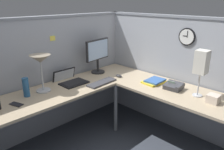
# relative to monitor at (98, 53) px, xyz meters

# --- Properties ---
(ground_plane) EXTENTS (6.80, 6.80, 0.00)m
(ground_plane) POSITION_rel_monitor_xyz_m (-0.27, -0.64, -1.02)
(ground_plane) COLOR #383D47
(cubicle_wall_back) EXTENTS (2.57, 0.12, 1.58)m
(cubicle_wall_back) POSITION_rel_monitor_xyz_m (-0.64, 0.23, -0.23)
(cubicle_wall_back) COLOR #999EA8
(cubicle_wall_back) RESTS_ON ground
(cubicle_wall_right) EXTENTS (0.12, 2.37, 1.58)m
(cubicle_wall_right) POSITION_rel_monitor_xyz_m (0.60, -0.90, -0.23)
(cubicle_wall_right) COLOR #999EA8
(cubicle_wall_right) RESTS_ON ground
(desk) EXTENTS (2.35, 2.15, 0.73)m
(desk) POSITION_rel_monitor_xyz_m (-0.42, -0.69, -0.39)
(desk) COLOR tan
(desk) RESTS_ON ground
(monitor) EXTENTS (0.46, 0.20, 0.50)m
(monitor) POSITION_rel_monitor_xyz_m (0.00, 0.00, 0.00)
(monitor) COLOR #232326
(monitor) RESTS_ON desk
(laptop) EXTENTS (0.35, 0.39, 0.22)m
(laptop) POSITION_rel_monitor_xyz_m (-0.53, -0.03, -0.27)
(laptop) COLOR black
(laptop) RESTS_ON desk
(keyboard) EXTENTS (0.44, 0.17, 0.02)m
(keyboard) POSITION_rel_monitor_xyz_m (-0.27, -0.38, -0.28)
(keyboard) COLOR #38383D
(keyboard) RESTS_ON desk
(computer_mouse) EXTENTS (0.06, 0.10, 0.03)m
(computer_mouse) POSITION_rel_monitor_xyz_m (0.07, -0.36, -0.28)
(computer_mouse) COLOR #232326
(computer_mouse) RESTS_ON desk
(desk_lamp_dome) EXTENTS (0.24, 0.24, 0.44)m
(desk_lamp_dome) POSITION_rel_monitor_xyz_m (-0.94, -0.07, 0.07)
(desk_lamp_dome) COLOR #B7BABF
(desk_lamp_dome) RESTS_ON desk
(cell_phone) EXTENTS (0.11, 0.16, 0.01)m
(cell_phone) POSITION_rel_monitor_xyz_m (-1.32, -0.20, -0.29)
(cell_phone) COLOR black
(cell_phone) RESTS_ON desk
(thermos_flask) EXTENTS (0.07, 0.07, 0.22)m
(thermos_flask) POSITION_rel_monitor_xyz_m (-1.15, -0.07, -0.18)
(thermos_flask) COLOR #26598C
(thermos_flask) RESTS_ON desk
(office_phone) EXTENTS (0.20, 0.22, 0.11)m
(office_phone) POSITION_rel_monitor_xyz_m (0.22, -1.15, -0.26)
(office_phone) COLOR #38383D
(office_phone) RESTS_ON desk
(book_stack) EXTENTS (0.30, 0.24, 0.04)m
(book_stack) POSITION_rel_monitor_xyz_m (0.23, -0.85, -0.27)
(book_stack) COLOR yellow
(book_stack) RESTS_ON desk
(desk_lamp_paper) EXTENTS (0.13, 0.13, 0.53)m
(desk_lamp_paper) POSITION_rel_monitor_xyz_m (0.23, -1.44, 0.09)
(desk_lamp_paper) COLOR #B7BABF
(desk_lamp_paper) RESTS_ON desk
(tissue_box) EXTENTS (0.12, 0.12, 0.09)m
(tissue_box) POSITION_rel_monitor_xyz_m (0.18, -1.64, -0.25)
(tissue_box) COLOR beige
(tissue_box) RESTS_ON desk
(wall_clock) EXTENTS (0.04, 0.22, 0.22)m
(wall_clock) POSITION_rel_monitor_xyz_m (0.55, -1.09, 0.31)
(wall_clock) COLOR black
(pinned_note_leftmost) EXTENTS (0.07, 0.00, 0.06)m
(pinned_note_leftmost) POSITION_rel_monitor_xyz_m (-0.61, 0.18, 0.27)
(pinned_note_leftmost) COLOR #EAD84C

